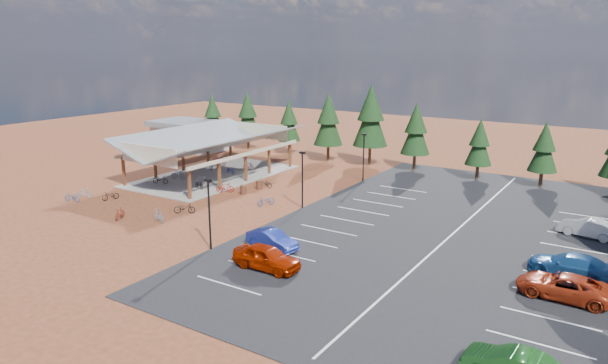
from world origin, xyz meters
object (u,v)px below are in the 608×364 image
at_px(car_0, 267,257).
at_px(bike_7, 249,166).
at_px(lamp_post_1, 302,176).
at_px(bike_2, 208,165).
at_px(bike_14, 266,201).
at_px(bike_5, 201,181).
at_px(lamp_post_0, 209,209).
at_px(car_6, 563,286).
at_px(car_1, 272,240).
at_px(bike_11, 120,213).
at_px(bike_15, 225,188).
at_px(bike_3, 220,160).
at_px(bike_4, 199,184).
at_px(bike_10, 72,197).
at_px(trash_bin_1, 259,185).
at_px(bike_1, 178,175).
at_px(outbuilding, 191,134).
at_px(car_7, 570,265).
at_px(car_9, 588,228).
at_px(bike_8, 111,196).
at_px(trash_bin_0, 243,190).
at_px(bike_0, 160,180).
at_px(lamp_post_2, 364,154).
at_px(bike_6, 230,170).
at_px(bike_12, 185,208).
at_px(bike_13, 158,215).
at_px(bike_pavilion, 212,142).
at_px(bike_16, 264,183).

bearing_deg(car_0, bike_7, 39.93).
height_order(lamp_post_1, bike_2, lamp_post_1).
bearing_deg(bike_14, bike_5, -169.76).
height_order(lamp_post_0, car_6, lamp_post_0).
bearing_deg(car_1, bike_11, 103.87).
xyz_separation_m(bike_5, car_6, (35.11, -7.71, 0.09)).
height_order(bike_5, bike_15, bike_5).
xyz_separation_m(lamp_post_1, bike_3, (-18.19, 9.73, -2.35)).
distance_m(lamp_post_1, car_6, 23.36).
bearing_deg(bike_4, bike_10, 163.56).
xyz_separation_m(bike_11, bike_15, (1.83, 11.23, 0.03)).
bearing_deg(trash_bin_1, bike_5, -156.25).
bearing_deg(bike_4, bike_2, 55.63).
bearing_deg(bike_1, car_6, -115.87).
xyz_separation_m(lamp_post_1, bike_10, (-19.14, -9.82, -2.53)).
bearing_deg(car_0, outbuilding, 49.48).
relative_size(bike_15, car_0, 0.38).
bearing_deg(car_7, bike_2, -101.53).
bearing_deg(bike_11, car_0, -30.62).
distance_m(car_1, car_9, 23.82).
xyz_separation_m(trash_bin_1, car_1, (10.97, -12.85, 0.26)).
height_order(bike_4, bike_8, bike_4).
bearing_deg(bike_4, outbuilding, 64.76).
relative_size(outbuilding, bike_2, 5.77).
xyz_separation_m(trash_bin_0, car_0, (12.86, -13.55, 0.38)).
xyz_separation_m(bike_0, bike_15, (7.82, 1.19, -0.02)).
bearing_deg(trash_bin_0, lamp_post_1, -6.48).
bearing_deg(bike_2, car_6, -97.85).
bearing_deg(lamp_post_0, bike_14, 106.46).
bearing_deg(lamp_post_0, car_9, 37.85).
xyz_separation_m(bike_7, bike_15, (4.28, -9.10, -0.02)).
relative_size(lamp_post_2, bike_15, 2.95).
bearing_deg(bike_0, bike_4, -99.81).
distance_m(bike_7, car_0, 29.20).
distance_m(lamp_post_0, trash_bin_0, 15.04).
height_order(outbuilding, bike_11, outbuilding).
bearing_deg(bike_6, trash_bin_0, -112.66).
distance_m(bike_12, car_9, 32.32).
bearing_deg(bike_13, car_1, 106.15).
bearing_deg(bike_5, bike_6, -4.87).
xyz_separation_m(bike_pavilion, bike_4, (2.70, -5.13, -3.29)).
xyz_separation_m(bike_5, car_9, (35.16, 4.51, 0.08)).
bearing_deg(bike_5, bike_8, 140.53).
height_order(trash_bin_1, bike_7, bike_7).
distance_m(bike_8, car_1, 20.41).
xyz_separation_m(bike_11, bike_16, (3.88, 14.94, -0.03)).
bearing_deg(bike_7, car_9, -106.63).
bearing_deg(car_7, car_1, -68.37).
xyz_separation_m(lamp_post_0, car_6, (22.19, 5.06, -2.23)).
bearing_deg(bike_13, bike_8, -87.60).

